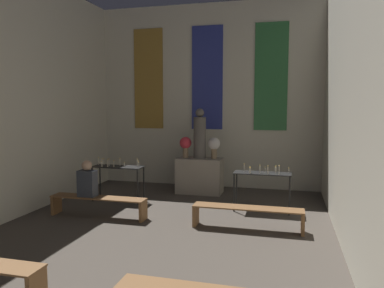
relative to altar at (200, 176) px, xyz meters
The scene contains 11 objects.
wall_back 2.33m from the altar, 90.00° to the left, with size 6.49×0.16×5.11m.
wall_right 6.15m from the altar, 56.58° to the right, with size 0.12×11.72×5.11m.
altar is the anchor object (origin of this frame).
statue 1.06m from the altar, ahead, with size 0.32×0.32×1.30m.
flower_vase_left 0.90m from the altar, behind, with size 0.31×0.31×0.55m.
flower_vase_right 0.90m from the altar, ahead, with size 0.31×0.31×0.55m.
candle_rack_left 2.18m from the altar, 142.81° to the right, with size 1.23×0.44×1.05m.
candle_rack_right 2.17m from the altar, 37.26° to the right, with size 1.23×0.44×1.05m.
pew_back_left 3.03m from the altar, 120.58° to the right, with size 2.05×0.36×0.42m.
pew_back_right 3.03m from the altar, 59.42° to the right, with size 2.05×0.36×0.42m.
person_seated 3.17m from the altar, 124.30° to the right, with size 0.36×0.24×0.76m.
Camera 1 is at (2.25, 1.11, 2.33)m, focal length 35.00 mm.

